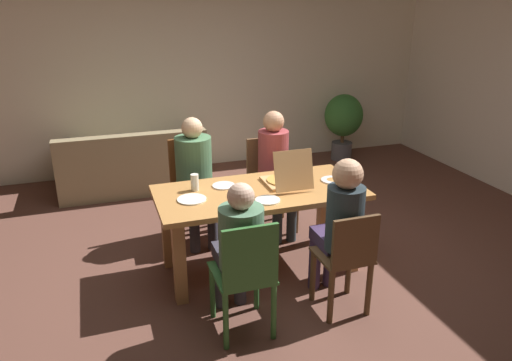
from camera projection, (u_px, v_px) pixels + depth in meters
name	position (u px, v px, depth m)	size (l,w,h in m)	color
ground_plane	(259.00, 267.00, 4.51)	(20.00, 20.00, 0.00)	brown
back_wall	(186.00, 66.00, 6.72)	(7.20, 0.12, 2.83)	white
dining_table	(260.00, 204.00, 4.28)	(1.78, 0.84, 0.76)	#B97E41
chair_0	(193.00, 183.00, 5.00)	(0.45, 0.40, 0.99)	brown
person_0	(195.00, 170.00, 4.80)	(0.36, 0.57, 1.25)	#383742
chair_1	(346.00, 261.00, 3.72)	(0.39, 0.38, 0.86)	brown
person_1	(340.00, 221.00, 3.74)	(0.28, 0.51, 1.24)	#3D2C4E
chair_2	(245.00, 274.00, 3.44)	(0.41, 0.44, 0.93)	#30652D
person_2	(239.00, 242.00, 3.51)	(0.32, 0.52, 1.16)	#36323E
chair_3	(270.00, 179.00, 5.19)	(0.45, 0.46, 0.94)	brown
person_3	(275.00, 164.00, 4.97)	(0.31, 0.55, 1.27)	#333E44
pizza_box_0	(286.00, 179.00, 4.33)	(0.35, 0.44, 0.36)	tan
plate_0	(192.00, 199.00, 4.03)	(0.24, 0.24, 0.01)	white
plate_1	(224.00, 186.00, 4.31)	(0.20, 0.20, 0.01)	white
plate_2	(268.00, 200.00, 4.01)	(0.21, 0.21, 0.01)	white
plate_3	(333.00, 180.00, 4.44)	(0.21, 0.21, 0.03)	white
drinking_glass_0	(242.00, 190.00, 4.08)	(0.06, 0.06, 0.11)	silver
drinking_glass_1	(195.00, 182.00, 4.20)	(0.07, 0.07, 0.14)	silver
couch	(132.00, 168.00, 6.26)	(1.79, 0.89, 0.79)	#917F5B
potted_plant	(343.00, 119.00, 7.25)	(0.56, 0.56, 0.98)	#55545C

